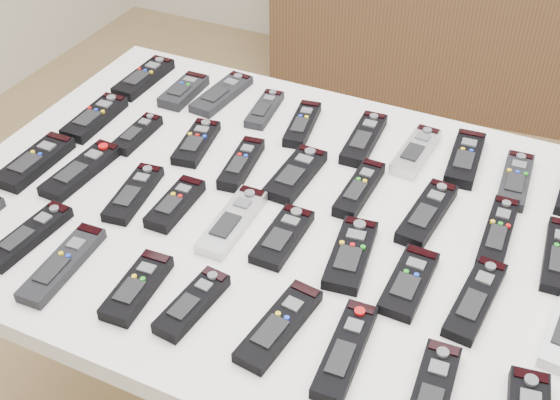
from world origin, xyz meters
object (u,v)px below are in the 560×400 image
at_px(remote_32, 137,287).
at_px(remote_36, 432,395).
at_px(remote_7, 465,158).
at_px(remote_14, 296,174).
at_px(remote_6, 416,152).
at_px(remote_27, 476,299).
at_px(table, 280,231).
at_px(remote_30, 29,235).
at_px(remote_22, 175,204).
at_px(remote_24, 283,236).
at_px(remote_1, 184,91).
at_px(remote_20, 81,170).
at_px(remote_25, 351,254).
at_px(remote_12, 196,143).
at_px(remote_18, 559,255).
at_px(remote_23, 232,221).
at_px(remote_2, 222,94).
at_px(remote_3, 264,109).
at_px(remote_31, 63,264).
at_px(sideboard, 472,12).
at_px(remote_21, 134,193).
at_px(remote_4, 302,124).
at_px(remote_13, 241,164).
at_px(remote_5, 364,139).
at_px(remote_16, 427,213).
at_px(remote_19, 35,162).
at_px(remote_33, 192,304).
at_px(remote_17, 498,233).
at_px(remote_35, 345,351).
at_px(remote_8, 515,180).
at_px(remote_26, 409,282).
at_px(remote_34, 279,325).
at_px(remote_15, 359,189).
at_px(remote_11, 137,134).
at_px(remote_10, 95,118).

bearing_deg(remote_32, remote_36, -3.19).
xyz_separation_m(remote_7, remote_14, (-0.29, -0.19, -0.00)).
distance_m(remote_6, remote_27, 0.41).
relative_size(table, remote_30, 7.11).
height_order(remote_22, remote_24, remote_22).
xyz_separation_m(remote_1, remote_20, (-0.02, -0.35, -0.00)).
bearing_deg(remote_25, remote_12, 148.75).
relative_size(remote_18, remote_27, 0.98).
bearing_deg(remote_23, remote_2, 120.37).
relative_size(remote_3, remote_20, 0.78).
xyz_separation_m(remote_7, remote_31, (-0.54, -0.59, -0.00)).
distance_m(remote_3, remote_12, 0.19).
relative_size(sideboard, remote_21, 9.80).
relative_size(remote_4, remote_13, 1.01).
height_order(remote_5, remote_16, same).
bearing_deg(remote_23, remote_36, -27.14).
height_order(remote_19, remote_33, remote_19).
bearing_deg(remote_22, remote_6, 43.78).
xyz_separation_m(remote_19, remote_33, (0.48, -0.20, -0.00)).
bearing_deg(remote_36, remote_12, 143.52).
xyz_separation_m(remote_2, remote_5, (0.36, -0.04, 0.00)).
distance_m(remote_17, remote_20, 0.80).
bearing_deg(remote_1, remote_16, -17.19).
xyz_separation_m(remote_31, remote_35, (0.50, 0.03, 0.00)).
distance_m(remote_2, remote_20, 0.39).
xyz_separation_m(remote_1, remote_8, (0.76, -0.02, -0.00)).
distance_m(remote_25, remote_26, 0.11).
bearing_deg(remote_34, remote_3, 125.40).
xyz_separation_m(remote_8, remote_12, (-0.63, -0.15, 0.00)).
height_order(remote_6, remote_13, same).
bearing_deg(remote_27, remote_33, -148.19).
distance_m(sideboard, remote_22, 2.01).
relative_size(remote_8, remote_16, 0.94).
bearing_deg(remote_26, remote_15, 129.84).
distance_m(remote_5, remote_23, 0.37).
height_order(remote_3, remote_17, remote_17).
height_order(remote_5, remote_21, remote_5).
bearing_deg(remote_30, remote_11, 95.95).
relative_size(remote_13, remote_17, 0.85).
relative_size(remote_27, remote_32, 1.23).
bearing_deg(remote_12, table, -33.53).
bearing_deg(remote_21, remote_34, -32.50).
height_order(remote_10, remote_36, remote_10).
height_order(remote_19, remote_24, remote_19).
relative_size(remote_5, remote_14, 1.08).
height_order(sideboard, remote_32, sideboard).
relative_size(remote_26, remote_34, 0.88).
bearing_deg(remote_25, remote_14, 129.19).
bearing_deg(remote_2, remote_4, -4.77).
bearing_deg(table, remote_6, 56.32).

